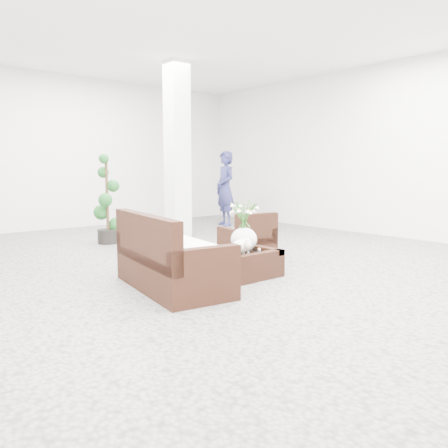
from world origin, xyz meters
TOP-DOWN VIEW (x-y plane):
  - ground at (0.00, 0.00)m, footprint 11.00×11.00m
  - column at (1.20, 2.80)m, footprint 0.40×0.40m
  - coffee_table at (-0.17, -0.69)m, footprint 0.90×0.60m
  - sheep_figurine at (-0.29, -0.79)m, footprint 0.28×0.23m
  - planter_narcissus at (-0.07, -0.59)m, footprint 0.44×0.44m
  - tealight at (0.13, -0.67)m, footprint 0.04×0.04m
  - armchair at (0.64, 0.12)m, footprint 0.81×0.78m
  - loveseat at (-1.14, -0.54)m, footprint 1.04×1.76m
  - topiary at (-0.31, 2.88)m, footprint 0.43×0.43m
  - shopper at (3.05, 3.50)m, footprint 0.57×0.74m

SIDE VIEW (x-z plane):
  - ground at x=0.00m, z-range 0.00..0.00m
  - coffee_table at x=-0.17m, z-range 0.00..0.31m
  - tealight at x=0.13m, z-range 0.31..0.34m
  - armchair at x=0.64m, z-range 0.00..0.73m
  - sheep_figurine at x=-0.29m, z-range 0.31..0.52m
  - loveseat at x=-1.14m, z-range 0.00..0.88m
  - planter_narcissus at x=-0.07m, z-range 0.31..1.11m
  - topiary at x=-0.31m, z-range 0.00..1.61m
  - shopper at x=3.05m, z-range 0.00..1.80m
  - column at x=1.20m, z-range 0.00..3.50m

